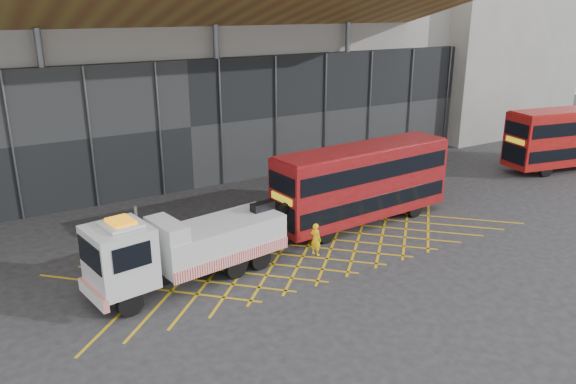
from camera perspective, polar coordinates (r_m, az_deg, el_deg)
ground_plane at (r=25.77m, az=-3.98°, el=-7.08°), size 120.00×120.00×0.00m
road_markings at (r=27.24m, az=2.02°, el=-5.57°), size 23.16×7.16×0.01m
construction_building at (r=41.12m, az=-14.19°, el=14.96°), size 55.00×23.97×18.00m
east_building at (r=56.25m, az=18.55°, el=16.42°), size 15.00×12.00×20.00m
recovery_truck at (r=23.62m, az=-10.53°, el=-5.50°), size 10.15×3.59×3.52m
bus_towed at (r=29.67m, az=7.58°, el=1.10°), size 10.44×3.06×4.19m
bus_second at (r=44.55m, az=27.15°, el=5.14°), size 10.82×4.42×4.30m
worker at (r=26.13m, az=2.83°, el=-4.80°), size 0.53×0.66×1.56m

